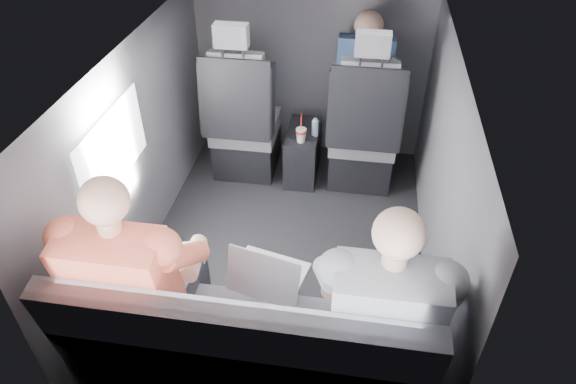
% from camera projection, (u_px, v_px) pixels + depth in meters
% --- Properties ---
extents(floor, '(2.60, 2.60, 0.00)m').
position_uv_depth(floor, '(285.00, 249.00, 3.43)').
color(floor, black).
rests_on(floor, ground).
extents(ceiling, '(2.60, 2.60, 0.00)m').
position_uv_depth(ceiling, '(284.00, 57.00, 2.61)').
color(ceiling, '#B2B2AD').
rests_on(ceiling, panel_back).
extents(panel_left, '(0.02, 2.60, 1.35)m').
position_uv_depth(panel_left, '(139.00, 153.00, 3.13)').
color(panel_left, '#56565B').
rests_on(panel_left, floor).
extents(panel_right, '(0.02, 2.60, 1.35)m').
position_uv_depth(panel_right, '(441.00, 180.00, 2.91)').
color(panel_right, '#56565B').
rests_on(panel_right, floor).
extents(panel_front, '(1.80, 0.02, 1.35)m').
position_uv_depth(panel_front, '(311.00, 73.00, 4.03)').
color(panel_front, '#56565B').
rests_on(panel_front, floor).
extents(panel_back, '(1.80, 0.02, 1.35)m').
position_uv_depth(panel_back, '(231.00, 354.00, 2.00)').
color(panel_back, '#56565B').
rests_on(panel_back, floor).
extents(side_window, '(0.02, 0.75, 0.42)m').
position_uv_depth(side_window, '(114.00, 149.00, 2.75)').
color(side_window, white).
rests_on(side_window, panel_left).
extents(seatbelt, '(0.35, 0.11, 0.59)m').
position_uv_depth(seatbelt, '(367.00, 100.00, 3.41)').
color(seatbelt, black).
rests_on(seatbelt, front_seat_right).
extents(front_seat_left, '(0.52, 0.58, 1.26)m').
position_uv_depth(front_seat_left, '(244.00, 128.00, 3.90)').
color(front_seat_left, black).
rests_on(front_seat_left, floor).
extents(front_seat_right, '(0.52, 0.58, 1.26)m').
position_uv_depth(front_seat_right, '(363.00, 138.00, 3.79)').
color(front_seat_right, black).
rests_on(front_seat_right, floor).
extents(center_console, '(0.24, 0.48, 0.41)m').
position_uv_depth(center_console, '(303.00, 152.00, 4.00)').
color(center_console, black).
rests_on(center_console, floor).
extents(rear_bench, '(1.60, 0.57, 0.92)m').
position_uv_depth(rear_bench, '(249.00, 358.00, 2.41)').
color(rear_bench, '#5C5C61').
rests_on(rear_bench, floor).
extents(soda_cup, '(0.08, 0.08, 0.23)m').
position_uv_depth(soda_cup, '(301.00, 135.00, 3.71)').
color(soda_cup, white).
rests_on(soda_cup, center_console).
extents(water_bottle, '(0.05, 0.05, 0.14)m').
position_uv_depth(water_bottle, '(315.00, 128.00, 3.78)').
color(water_bottle, '#ABD3E7').
rests_on(water_bottle, center_console).
extents(laptop_white, '(0.37, 0.37, 0.24)m').
position_uv_depth(laptop_white, '(152.00, 262.00, 2.46)').
color(laptop_white, white).
rests_on(laptop_white, passenger_rear_left).
extents(laptop_silver, '(0.39, 0.38, 0.25)m').
position_uv_depth(laptop_silver, '(267.00, 273.00, 2.40)').
color(laptop_silver, '#BCBCC1').
rests_on(laptop_silver, rear_bench).
extents(laptop_black, '(0.34, 0.31, 0.23)m').
position_uv_depth(laptop_black, '(373.00, 281.00, 2.37)').
color(laptop_black, black).
rests_on(laptop_black, passenger_rear_right).
extents(passenger_rear_left, '(0.55, 0.66, 1.30)m').
position_uv_depth(passenger_rear_left, '(140.00, 280.00, 2.34)').
color(passenger_rear_left, '#323337').
rests_on(passenger_rear_left, rear_bench).
extents(passenger_rear_right, '(0.54, 0.65, 1.28)m').
position_uv_depth(passenger_rear_right, '(382.00, 310.00, 2.21)').
color(passenger_rear_right, navy).
rests_on(passenger_rear_right, rear_bench).
extents(passenger_front_right, '(0.40, 0.40, 0.82)m').
position_uv_depth(passenger_front_right, '(364.00, 79.00, 3.78)').
color(passenger_front_right, navy).
rests_on(passenger_front_right, front_seat_right).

